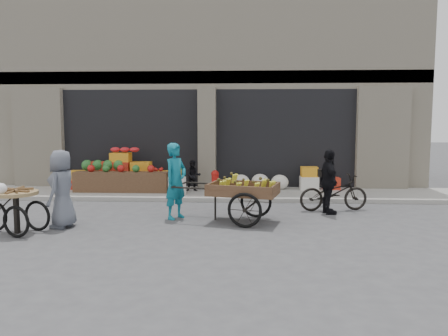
{
  "coord_description": "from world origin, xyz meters",
  "views": [
    {
      "loc": [
        1.21,
        -8.73,
        2.19
      ],
      "look_at": [
        0.7,
        1.58,
        1.1
      ],
      "focal_mm": 35.0,
      "sensor_mm": 36.0,
      "label": 1
    }
  ],
  "objects_px": {
    "tricycle_cart": "(16,205)",
    "bicycle": "(333,193)",
    "vendor_grey": "(62,189)",
    "cyclist": "(329,182)",
    "fire_hydrant": "(215,182)",
    "orange_bucket": "(233,190)",
    "banana_cart": "(241,188)",
    "pineapple_bin": "(177,186)",
    "seated_person": "(193,176)",
    "vendor_woman": "(176,181)"
  },
  "relations": [
    {
      "from": "seated_person",
      "to": "banana_cart",
      "type": "relative_size",
      "value": 0.35
    },
    {
      "from": "vendor_woman",
      "to": "tricycle_cart",
      "type": "relative_size",
      "value": 1.18
    },
    {
      "from": "pineapple_bin",
      "to": "orange_bucket",
      "type": "height_order",
      "value": "pineapple_bin"
    },
    {
      "from": "cyclist",
      "to": "tricycle_cart",
      "type": "bearing_deg",
      "value": 98.65
    },
    {
      "from": "pineapple_bin",
      "to": "seated_person",
      "type": "bearing_deg",
      "value": 56.31
    },
    {
      "from": "cyclist",
      "to": "seated_person",
      "type": "bearing_deg",
      "value": 44.68
    },
    {
      "from": "tricycle_cart",
      "to": "bicycle",
      "type": "distance_m",
      "value": 7.17
    },
    {
      "from": "pineapple_bin",
      "to": "seated_person",
      "type": "height_order",
      "value": "seated_person"
    },
    {
      "from": "bicycle",
      "to": "cyclist",
      "type": "bearing_deg",
      "value": 143.7
    },
    {
      "from": "orange_bucket",
      "to": "tricycle_cart",
      "type": "height_order",
      "value": "tricycle_cart"
    },
    {
      "from": "bicycle",
      "to": "pineapple_bin",
      "type": "bearing_deg",
      "value": 59.93
    },
    {
      "from": "pineapple_bin",
      "to": "cyclist",
      "type": "bearing_deg",
      "value": -26.15
    },
    {
      "from": "fire_hydrant",
      "to": "vendor_grey",
      "type": "bearing_deg",
      "value": -129.9
    },
    {
      "from": "vendor_grey",
      "to": "cyclist",
      "type": "bearing_deg",
      "value": 112.01
    },
    {
      "from": "fire_hydrant",
      "to": "cyclist",
      "type": "relative_size",
      "value": 0.46
    },
    {
      "from": "pineapple_bin",
      "to": "fire_hydrant",
      "type": "bearing_deg",
      "value": -2.6
    },
    {
      "from": "fire_hydrant",
      "to": "banana_cart",
      "type": "xyz_separation_m",
      "value": [
        0.77,
        -2.83,
        0.26
      ]
    },
    {
      "from": "orange_bucket",
      "to": "seated_person",
      "type": "height_order",
      "value": "seated_person"
    },
    {
      "from": "tricycle_cart",
      "to": "bicycle",
      "type": "xyz_separation_m",
      "value": [
        6.69,
        2.56,
        -0.11
      ]
    },
    {
      "from": "fire_hydrant",
      "to": "vendor_woman",
      "type": "relative_size",
      "value": 0.41
    },
    {
      "from": "seated_person",
      "to": "bicycle",
      "type": "bearing_deg",
      "value": -39.71
    },
    {
      "from": "fire_hydrant",
      "to": "tricycle_cart",
      "type": "bearing_deg",
      "value": -132.06
    },
    {
      "from": "tricycle_cart",
      "to": "cyclist",
      "type": "distance_m",
      "value": 6.85
    },
    {
      "from": "bicycle",
      "to": "tricycle_cart",
      "type": "bearing_deg",
      "value": 101.18
    },
    {
      "from": "orange_bucket",
      "to": "tricycle_cart",
      "type": "distance_m",
      "value": 5.77
    },
    {
      "from": "tricycle_cart",
      "to": "vendor_grey",
      "type": "bearing_deg",
      "value": 52.2
    },
    {
      "from": "vendor_grey",
      "to": "bicycle",
      "type": "distance_m",
      "value": 6.33
    },
    {
      "from": "vendor_woman",
      "to": "bicycle",
      "type": "height_order",
      "value": "vendor_woman"
    },
    {
      "from": "vendor_grey",
      "to": "bicycle",
      "type": "xyz_separation_m",
      "value": [
        5.98,
        2.03,
        -0.36
      ]
    },
    {
      "from": "bicycle",
      "to": "orange_bucket",
      "type": "bearing_deg",
      "value": 50.82
    },
    {
      "from": "seated_person",
      "to": "bicycle",
      "type": "xyz_separation_m",
      "value": [
        3.74,
        -2.14,
        -0.13
      ]
    },
    {
      "from": "fire_hydrant",
      "to": "cyclist",
      "type": "xyz_separation_m",
      "value": [
        2.84,
        -1.89,
        0.27
      ]
    },
    {
      "from": "fire_hydrant",
      "to": "bicycle",
      "type": "xyz_separation_m",
      "value": [
        3.04,
        -1.49,
        -0.05
      ]
    },
    {
      "from": "fire_hydrant",
      "to": "tricycle_cart",
      "type": "xyz_separation_m",
      "value": [
        -3.65,
        -4.04,
        0.06
      ]
    },
    {
      "from": "banana_cart",
      "to": "vendor_woman",
      "type": "xyz_separation_m",
      "value": [
        -1.48,
        0.26,
        0.1
      ]
    },
    {
      "from": "tricycle_cart",
      "to": "orange_bucket",
      "type": "bearing_deg",
      "value": 59.42
    },
    {
      "from": "bicycle",
      "to": "cyclist",
      "type": "distance_m",
      "value": 0.55
    },
    {
      "from": "fire_hydrant",
      "to": "tricycle_cart",
      "type": "height_order",
      "value": "tricycle_cart"
    },
    {
      "from": "fire_hydrant",
      "to": "banana_cart",
      "type": "bearing_deg",
      "value": -74.86
    },
    {
      "from": "orange_bucket",
      "to": "banana_cart",
      "type": "bearing_deg",
      "value": -84.54
    },
    {
      "from": "fire_hydrant",
      "to": "vendor_grey",
      "type": "distance_m",
      "value": 4.59
    },
    {
      "from": "orange_bucket",
      "to": "cyclist",
      "type": "relative_size",
      "value": 0.21
    },
    {
      "from": "tricycle_cart",
      "to": "vendor_grey",
      "type": "height_order",
      "value": "vendor_grey"
    },
    {
      "from": "vendor_grey",
      "to": "bicycle",
      "type": "bearing_deg",
      "value": 115.01
    },
    {
      "from": "vendor_woman",
      "to": "cyclist",
      "type": "xyz_separation_m",
      "value": [
        3.56,
        0.68,
        -0.09
      ]
    },
    {
      "from": "seated_person",
      "to": "tricycle_cart",
      "type": "relative_size",
      "value": 0.64
    },
    {
      "from": "seated_person",
      "to": "pineapple_bin",
      "type": "bearing_deg",
      "value": -133.69
    },
    {
      "from": "banana_cart",
      "to": "bicycle",
      "type": "xyz_separation_m",
      "value": [
        2.28,
        1.34,
        -0.31
      ]
    },
    {
      "from": "banana_cart",
      "to": "vendor_grey",
      "type": "height_order",
      "value": "vendor_grey"
    },
    {
      "from": "orange_bucket",
      "to": "banana_cart",
      "type": "relative_size",
      "value": 0.12
    }
  ]
}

